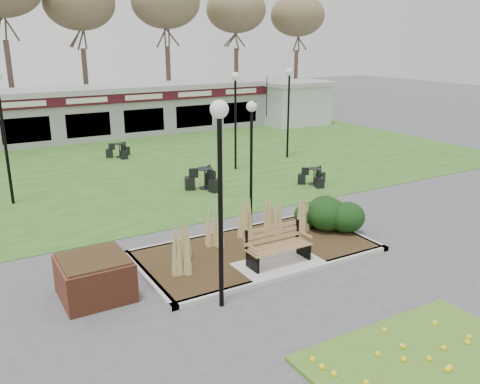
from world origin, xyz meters
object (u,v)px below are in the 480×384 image
lamp_post_far_left (0,108)px  lamp_post_near_left (251,136)px  lamp_post_far_right (235,100)px  brick_planter (95,277)px  lamp_post_mid_left (220,161)px  service_hut (294,102)px  bistro_set_d (205,182)px  bistro_set_b (120,153)px  park_bench (277,245)px  food_pavilion (81,113)px  lamp_post_mid_right (289,93)px  bistro_set_c (314,179)px  patio_umbrella (266,113)px

lamp_post_far_left → lamp_post_near_left: bearing=-43.8°
lamp_post_far_right → brick_planter: bearing=-135.2°
lamp_post_mid_left → lamp_post_far_left: (-2.96, 9.91, 0.09)m
service_hut → bistro_set_d: service_hut is taller
brick_planter → lamp_post_far_right: lamp_post_far_right is taller
brick_planter → lamp_post_near_left: size_ratio=0.39×
brick_planter → bistro_set_b: (4.73, 13.21, -0.23)m
bistro_set_b → lamp_post_mid_left: bearing=-99.4°
lamp_post_far_right → bistro_set_d: size_ratio=2.85×
park_bench → lamp_post_far_right: 10.27m
park_bench → brick_planter: park_bench is taller
lamp_post_far_left → bistro_set_b: bearing=43.2°
food_pavilion → lamp_post_mid_right: (7.33, -9.87, 1.61)m
lamp_post_near_left → bistro_set_d: 4.85m
bistro_set_c → lamp_post_mid_left: bearing=-139.7°
bistro_set_b → patio_umbrella: patio_umbrella is taller
lamp_post_mid_left → service_hut: bearing=50.2°
service_hut → patio_umbrella: (-4.74, -3.85, 0.10)m
patio_umbrella → lamp_post_mid_right: bearing=-109.4°
food_pavilion → lamp_post_mid_right: lamp_post_mid_right is taller
lamp_post_near_left → bistro_set_b: size_ratio=3.05×
food_pavilion → lamp_post_near_left: lamp_post_near_left is taller
lamp_post_far_left → bistro_set_b: (5.45, 5.11, -3.10)m
lamp_post_mid_right → lamp_post_mid_left: bearing=-131.1°
park_bench → lamp_post_far_right: bearing=66.2°
patio_umbrella → lamp_post_far_left: bearing=-160.0°
lamp_post_mid_left → lamp_post_far_right: (6.19, 10.17, -0.18)m
brick_planter → bistro_set_d: bearing=47.0°
patio_umbrella → bistro_set_c: bearing=-111.2°
food_pavilion → lamp_post_near_left: (1.04, -16.76, 1.31)m
brick_planter → service_hut: (17.90, 17.00, 0.97)m
bistro_set_c → food_pavilion: bearing=111.0°
food_pavilion → bistro_set_c: bearing=-69.0°
bistro_set_b → lamp_post_far_right: bearing=-52.6°
lamp_post_mid_left → patio_umbrella: bearing=53.8°
lamp_post_far_left → bistro_set_d: size_ratio=3.11×
lamp_post_mid_right → bistro_set_c: (-1.86, -4.42, -2.85)m
lamp_post_mid_left → bistro_set_c: bearing=40.3°
bistro_set_b → bistro_set_d: bistro_set_d is taller
park_bench → lamp_post_far_right: lamp_post_far_right is taller
lamp_post_near_left → lamp_post_far_left: bearing=136.2°
park_bench → brick_planter: size_ratio=1.13×
lamp_post_far_left → lamp_post_mid_left: bearing=-73.4°
lamp_post_mid_right → lamp_post_far_right: size_ratio=1.01×
patio_umbrella → service_hut: bearing=39.1°
brick_planter → lamp_post_far_left: size_ratio=0.33×
lamp_post_near_left → bistro_set_c: lamp_post_near_left is taller
food_pavilion → patio_umbrella: 10.52m
bistro_set_d → bistro_set_b: bearing=99.7°
lamp_post_far_left → patio_umbrella: lamp_post_far_left is taller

